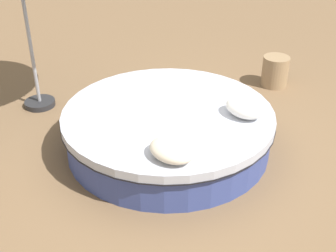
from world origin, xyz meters
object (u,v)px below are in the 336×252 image
(throw_pillow_0, at_px, (172,150))
(side_table, at_px, (275,71))
(round_bed, at_px, (168,129))
(throw_pillow_1, at_px, (245,108))

(throw_pillow_0, distance_m, side_table, 3.23)
(round_bed, height_order, side_table, round_bed)
(side_table, bearing_deg, throw_pillow_1, 114.11)
(round_bed, xyz_separation_m, throw_pillow_1, (-0.69, -0.59, 0.36))
(round_bed, height_order, throw_pillow_0, throw_pillow_0)
(round_bed, distance_m, throw_pillow_1, 0.98)
(throw_pillow_1, bearing_deg, side_table, -65.89)
(round_bed, distance_m, throw_pillow_0, 1.02)
(throw_pillow_1, bearing_deg, round_bed, 40.55)
(round_bed, relative_size, throw_pillow_0, 5.00)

